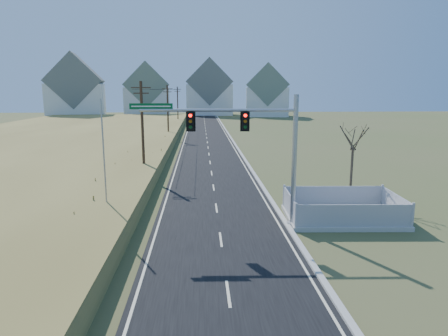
% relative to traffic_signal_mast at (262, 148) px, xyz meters
% --- Properties ---
extents(ground, '(260.00, 260.00, 0.00)m').
position_rel_traffic_signal_mast_xyz_m(ground, '(-2.58, -0.28, -4.81)').
color(ground, '#49562A').
rests_on(ground, ground).
extents(road, '(8.00, 180.00, 0.06)m').
position_rel_traffic_signal_mast_xyz_m(road, '(-2.58, 49.72, -4.78)').
color(road, black).
rests_on(road, ground).
extents(curb, '(0.30, 180.00, 0.18)m').
position_rel_traffic_signal_mast_xyz_m(curb, '(1.57, 49.72, -4.72)').
color(curb, '#B2AFA8').
rests_on(curb, ground).
extents(reed_marsh, '(38.00, 110.00, 1.30)m').
position_rel_traffic_signal_mast_xyz_m(reed_marsh, '(-26.58, 39.72, -4.16)').
color(reed_marsh, '#A39249').
rests_on(reed_marsh, ground).
extents(utility_pole_near, '(1.80, 0.26, 9.00)m').
position_rel_traffic_signal_mast_xyz_m(utility_pole_near, '(-9.08, 14.72, -0.12)').
color(utility_pole_near, '#422D1E').
rests_on(utility_pole_near, ground).
extents(utility_pole_mid, '(1.80, 0.26, 9.00)m').
position_rel_traffic_signal_mast_xyz_m(utility_pole_mid, '(-9.08, 44.72, -0.12)').
color(utility_pole_mid, '#422D1E').
rests_on(utility_pole_mid, ground).
extents(utility_pole_far, '(1.80, 0.26, 9.00)m').
position_rel_traffic_signal_mast_xyz_m(utility_pole_far, '(-9.08, 74.72, -0.12)').
color(utility_pole_far, '#422D1E').
rests_on(utility_pole_far, ground).
extents(condo_nw, '(17.69, 13.38, 19.05)m').
position_rel_traffic_signal_mast_xyz_m(condo_nw, '(-40.58, 99.72, 2.90)').
color(condo_nw, silver).
rests_on(condo_nw, ground).
extents(condo_nnw, '(14.93, 11.17, 17.03)m').
position_rel_traffic_signal_mast_xyz_m(condo_nnw, '(-20.58, 107.72, 2.13)').
color(condo_nnw, silver).
rests_on(condo_nnw, ground).
extents(condo_n, '(15.27, 10.20, 18.54)m').
position_rel_traffic_signal_mast_xyz_m(condo_n, '(-0.58, 111.72, 2.80)').
color(condo_n, silver).
rests_on(condo_n, ground).
extents(condo_ne, '(14.12, 10.51, 16.52)m').
position_rel_traffic_signal_mast_xyz_m(condo_ne, '(17.42, 103.72, 2.03)').
color(condo_ne, silver).
rests_on(condo_ne, ground).
extents(traffic_signal_mast, '(9.98, 0.84, 7.94)m').
position_rel_traffic_signal_mast_xyz_m(traffic_signal_mast, '(0.00, 0.00, 0.00)').
color(traffic_signal_mast, '#9EA0A5').
rests_on(traffic_signal_mast, ground).
extents(fence_enclosure, '(7.37, 5.21, 1.64)m').
position_rel_traffic_signal_mast_xyz_m(fence_enclosure, '(5.41, 0.96, -4.50)').
color(fence_enclosure, '#B7B5AD').
rests_on(fence_enclosure, ground).
extents(open_sign, '(0.40, 0.28, 0.55)m').
position_rel_traffic_signal_mast_xyz_m(open_sign, '(3.69, 0.58, -4.51)').
color(open_sign, white).
rests_on(open_sign, ground).
extents(flagpole, '(0.35, 0.35, 7.68)m').
position_rel_traffic_signal_mast_xyz_m(flagpole, '(-9.58, 1.40, -1.74)').
color(flagpole, '#B7B5AD').
rests_on(flagpole, ground).
extents(bare_tree, '(2.29, 2.29, 6.08)m').
position_rel_traffic_signal_mast_xyz_m(bare_tree, '(7.51, 5.18, 0.09)').
color(bare_tree, '#4C3F33').
rests_on(bare_tree, ground).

